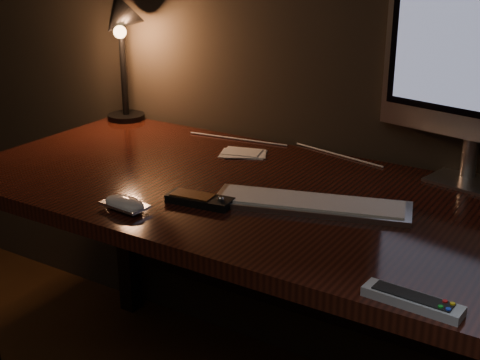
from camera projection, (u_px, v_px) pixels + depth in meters
The scene contains 9 objects.
desk at pixel (271, 226), 1.78m from camera, with size 1.60×0.75×0.75m.
monitor at pixel (479, 61), 1.62m from camera, with size 0.50×0.18×0.53m.
keyboard at pixel (312, 204), 1.57m from camera, with size 0.46×0.13×0.02m, color silver.
mouse at pixel (125, 205), 1.56m from camera, with size 0.11×0.06×0.02m, color white.
media_remote at pixel (200, 200), 1.59m from camera, with size 0.17×0.08×0.03m.
tv_remote at pixel (412, 300), 1.16m from camera, with size 0.18×0.06×0.02m.
papers at pixel (243, 153), 1.95m from camera, with size 0.13×0.09×0.01m, color white.
desk_lamp at pixel (120, 37), 2.17m from camera, with size 0.21×0.22×0.43m.
cable at pixel (284, 148), 2.00m from camera, with size 0.01×0.01×0.64m, color white.
Camera 1 is at (0.80, 0.51, 1.36)m, focal length 50.00 mm.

